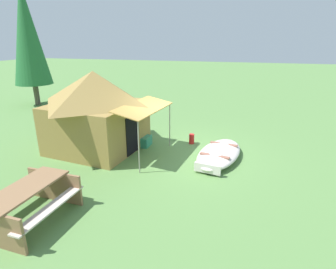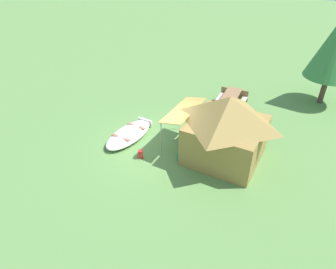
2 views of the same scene
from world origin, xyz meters
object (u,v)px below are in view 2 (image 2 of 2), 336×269
object	(u,v)px
canvas_cabin_tent	(227,127)
picnic_table	(230,100)
beached_rowboat	(129,134)
cooler_box	(183,154)
fuel_can	(140,154)

from	to	relation	value
canvas_cabin_tent	picnic_table	xyz separation A→B (m)	(-4.14, -0.64, -0.91)
beached_rowboat	canvas_cabin_tent	size ratio (longest dim) A/B	0.70
picnic_table	beached_rowboat	bearing A→B (deg)	-39.41
cooler_box	fuel_can	distance (m)	1.73
cooler_box	canvas_cabin_tent	bearing A→B (deg)	113.56
picnic_table	cooler_box	xyz separation A→B (m)	(4.80, -0.86, -0.32)
beached_rowboat	cooler_box	world-z (taller)	beached_rowboat
canvas_cabin_tent	picnic_table	size ratio (longest dim) A/B	2.12
picnic_table	cooler_box	world-z (taller)	picnic_table
canvas_cabin_tent	picnic_table	bearing A→B (deg)	-171.20
cooler_box	beached_rowboat	bearing A→B (deg)	-99.27
canvas_cabin_tent	cooler_box	distance (m)	2.05
fuel_can	canvas_cabin_tent	bearing A→B (deg)	113.48
cooler_box	fuel_can	bearing A→B (deg)	-66.61
canvas_cabin_tent	picnic_table	world-z (taller)	canvas_cabin_tent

